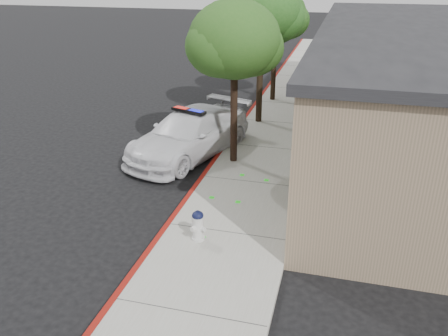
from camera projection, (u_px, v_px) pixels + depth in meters
ground at (166, 228)px, 11.95m from camera, size 120.00×120.00×0.00m
sidewalk at (250, 184)px, 14.20m from camera, size 3.20×60.00×0.15m
red_curb at (203, 178)px, 14.55m from camera, size 0.14×60.00×0.16m
clapboard_building at (415, 83)px, 17.48m from camera, size 7.30×20.89×4.24m
police_car at (189, 134)px, 16.22m from camera, size 3.87×5.89×1.71m
fire_hydrant at (198, 225)px, 11.03m from camera, size 0.44×0.39×0.78m
street_tree_near at (235, 43)px, 14.11m from camera, size 2.94×2.85×5.22m
street_tree_mid at (262, 13)px, 17.87m from camera, size 3.24×3.04×5.80m
street_tree_far at (276, 16)px, 21.14m from camera, size 2.98×2.76×5.21m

